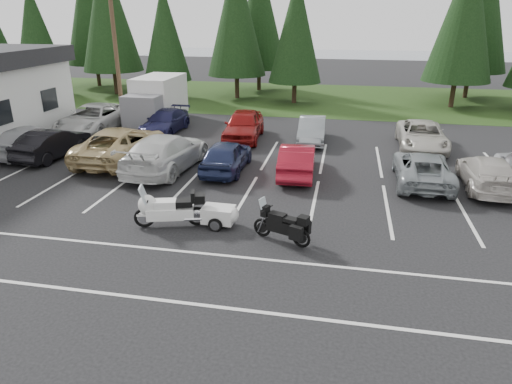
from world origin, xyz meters
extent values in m
plane|color=black|center=(0.00, 0.00, 0.00)|extent=(120.00, 120.00, 0.00)
cube|color=#1E3210|center=(0.00, 24.00, 0.01)|extent=(80.00, 16.00, 0.01)
cube|color=slate|center=(4.00, 55.00, 0.00)|extent=(70.00, 50.00, 0.02)
cylinder|color=#473321|center=(-10.00, 12.00, 4.50)|extent=(0.26, 0.26, 9.00)
cube|color=silver|center=(0.00, 2.00, 0.00)|extent=(32.00, 16.00, 0.01)
cylinder|color=#332316|center=(-22.00, 21.20, 1.08)|extent=(0.36, 0.36, 2.16)
cone|color=black|center=(-22.00, 21.20, 5.40)|extent=(3.96, 3.96, 7.65)
cylinder|color=#332316|center=(-16.00, 22.80, 1.39)|extent=(0.36, 0.36, 2.78)
cone|color=black|center=(-16.00, 22.80, 6.96)|extent=(5.10, 5.10, 9.86)
cylinder|color=#332316|center=(-10.50, 21.40, 1.06)|extent=(0.36, 0.36, 2.11)
cone|color=black|center=(-10.50, 21.40, 5.28)|extent=(3.87, 3.87, 7.48)
cylinder|color=#332316|center=(-5.00, 22.90, 1.31)|extent=(0.36, 0.36, 2.62)
cone|color=black|center=(-5.00, 22.90, 6.54)|extent=(4.80, 4.80, 9.27)
cylinder|color=#332316|center=(0.00, 21.60, 1.13)|extent=(0.36, 0.36, 2.26)
cone|color=black|center=(0.00, 21.60, 5.64)|extent=(4.14, 4.14, 7.99)
cylinder|color=#332316|center=(12.00, 22.10, 1.34)|extent=(0.36, 0.36, 2.69)
cone|color=black|center=(12.00, 22.10, 6.72)|extent=(4.93, 4.93, 9.52)
cylinder|color=#332316|center=(-20.00, 27.00, 1.44)|extent=(0.36, 0.36, 2.88)
cone|color=black|center=(-20.00, 27.00, 7.20)|extent=(5.28, 5.28, 10.20)
cylinder|color=#332316|center=(-4.00, 27.50, 1.36)|extent=(0.36, 0.36, 2.71)
cone|color=black|center=(-4.00, 27.50, 6.78)|extent=(4.97, 4.97, 9.61)
cylinder|color=#332316|center=(14.00, 26.80, 1.50)|extent=(0.36, 0.36, 3.00)
cone|color=black|center=(14.00, 26.80, 7.50)|extent=(5.50, 5.50, 10.62)
imported|color=#ACADB1|center=(-11.40, 4.70, 0.79)|extent=(1.88, 4.62, 1.57)
imported|color=black|center=(-9.99, 4.46, 0.72)|extent=(1.91, 4.49, 1.44)
imported|color=tan|center=(-6.38, 4.64, 0.83)|extent=(2.76, 5.96, 1.65)
imported|color=silver|center=(-3.73, 3.72, 0.83)|extent=(2.79, 5.90, 1.66)
imported|color=#1C2447|center=(-1.01, 4.09, 0.72)|extent=(1.71, 4.22, 1.44)
imported|color=maroon|center=(2.19, 4.21, 0.70)|extent=(1.70, 4.33, 1.41)
imported|color=gray|center=(7.47, 4.15, 0.66)|extent=(2.30, 4.83, 1.33)
imported|color=#BDB5AD|center=(9.98, 4.06, 0.67)|extent=(2.09, 4.67, 1.33)
imported|color=beige|center=(-10.68, 9.59, 0.82)|extent=(2.84, 5.94, 1.64)
imported|color=#1A1A41|center=(-6.43, 10.34, 0.67)|extent=(1.96, 4.63, 1.33)
imported|color=maroon|center=(-1.47, 9.71, 0.82)|extent=(2.21, 4.92, 1.64)
imported|color=gray|center=(2.37, 9.91, 0.68)|extent=(1.59, 4.15, 1.35)
imported|color=#BBB7AC|center=(8.16, 9.62, 0.71)|extent=(2.40, 5.11, 1.41)
camera|label=1|loc=(4.13, -15.01, 6.73)|focal=32.00mm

